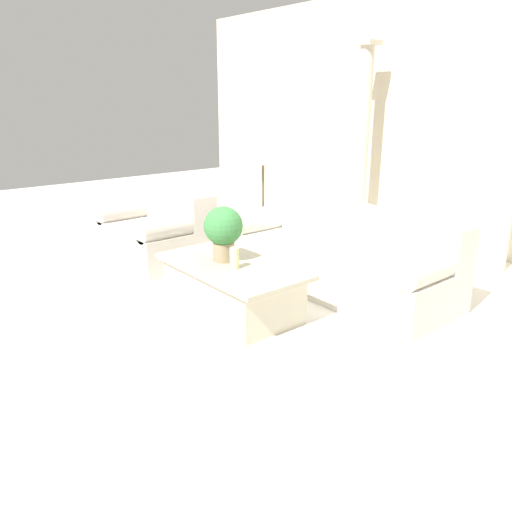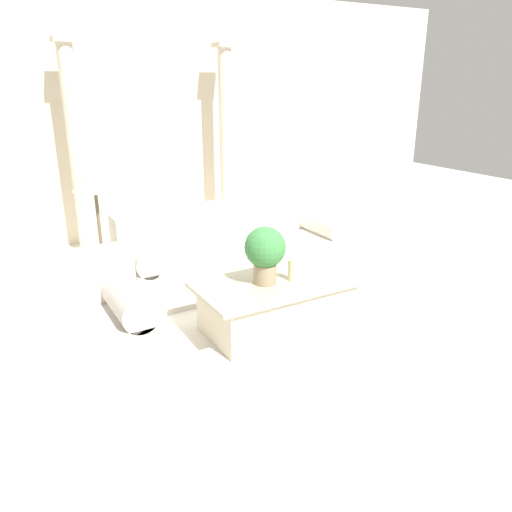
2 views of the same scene
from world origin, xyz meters
name	(u,v)px [view 2 (image 2 of 2)]	position (x,y,z in m)	size (l,w,h in m)	color
ground_plane	(268,309)	(0.00, 0.00, 0.00)	(16.00, 16.00, 0.00)	silver
wall_back	(152,117)	(0.00, 3.02, 1.60)	(10.00, 0.06, 3.20)	beige
sofa_long	(233,250)	(0.08, 0.87, 0.33)	(2.41, 0.89, 0.81)	beige
loveseat	(52,328)	(-1.92, -0.09, 0.34)	(1.35, 0.89, 0.81)	beige
coffee_table	(277,304)	(-0.12, -0.35, 0.23)	(1.41, 0.75, 0.45)	beige
potted_plant	(265,251)	(-0.24, -0.34, 0.73)	(0.35, 0.35, 0.49)	#937F60
pillar_candle	(292,270)	(0.00, -0.40, 0.54)	(0.08, 0.08, 0.19)	beige
floor_lamp	(94,182)	(-1.28, 0.99, 1.19)	(0.41, 0.41, 1.37)	brown
column_left	(76,150)	(-1.11, 2.57, 1.29)	(0.26, 0.26, 2.52)	beige
column_right	(226,140)	(0.88, 2.57, 1.29)	(0.26, 0.26, 2.52)	beige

